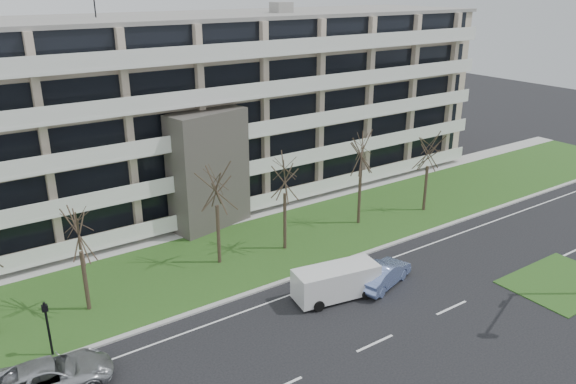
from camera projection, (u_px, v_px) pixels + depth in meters
ground at (375, 343)px, 29.34m from camera, size 160.00×160.00×0.00m
grass_verge at (248, 251)px, 39.35m from camera, size 90.00×10.00×0.06m
curb at (288, 280)px, 35.49m from camera, size 90.00×0.35×0.12m
sidewalk at (211, 225)px, 43.59m from camera, size 90.00×2.00×0.08m
grass_median at (562, 282)px, 35.24m from camera, size 7.00×5.00×0.06m
lane_edge_line at (302, 291)px, 34.35m from camera, size 90.00×0.12×0.01m
apartment_building at (169, 113)px, 46.18m from camera, size 60.50×15.10×18.75m
silver_pickup at (51, 376)px, 25.70m from camera, size 5.84×3.20×1.55m
blue_sedan at (383, 274)px, 34.77m from camera, size 4.87×2.91×1.52m
white_van at (337, 279)px, 33.25m from camera, size 5.37×2.79×1.98m
pedestrian_signal at (47, 322)px, 27.69m from camera, size 0.31×0.25×3.09m
tree_2 at (78, 228)px, 30.56m from camera, size 3.31×3.31×6.62m
tree_3 at (216, 182)px, 35.75m from camera, size 3.70×3.70×7.39m
tree_4 at (285, 171)px, 37.72m from camera, size 3.73×3.73×7.47m
tree_5 at (362, 147)px, 41.79m from camera, size 3.97×3.97×7.95m
tree_6 at (429, 149)px, 44.58m from camera, size 3.42×3.42×6.84m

